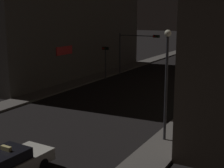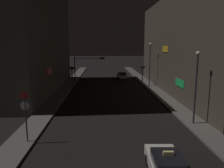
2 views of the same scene
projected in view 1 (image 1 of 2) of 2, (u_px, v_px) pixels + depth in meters
name	position (u px, v px, depth m)	size (l,w,h in m)	color
sidewalk_left	(106.00, 74.00, 42.42)	(2.13, 67.49, 0.18)	#5B5651
taxi	(8.00, 164.00, 15.37)	(2.01, 4.53, 1.62)	silver
far_car	(207.00, 65.00, 45.60)	(2.01, 4.53, 1.42)	#B7B7BC
traffic_light_overhead	(135.00, 45.00, 41.06)	(5.34, 0.41, 5.23)	#2D2D33
traffic_light_left_kerb	(105.00, 56.00, 39.06)	(0.80, 0.42, 3.90)	#2D2D33
traffic_light_right_kerb	(216.00, 60.00, 36.37)	(0.80, 0.41, 3.68)	#2D2D33
street_lamp_near_block	(166.00, 75.00, 19.11)	(0.39, 0.39, 6.50)	#2D2D33
street_lamp_far_block	(224.00, 38.00, 34.29)	(0.49, 0.49, 7.48)	#2D2D33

